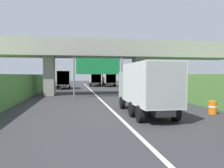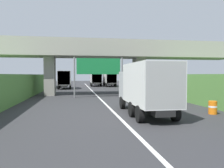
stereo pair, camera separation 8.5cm
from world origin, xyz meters
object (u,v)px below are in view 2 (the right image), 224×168
truck_black (109,78)px  truck_white (65,79)px  overhead_highway_sign (99,68)px  construction_barrel_4 (143,91)px  truck_red (96,78)px  construction_barrel_2 (177,99)px  truck_silver (145,86)px  construction_barrel_3 (157,94)px  construction_barrel_1 (213,107)px

truck_black → truck_white: size_ratio=1.00×
overhead_highway_sign → truck_white: bearing=105.5°
truck_black → truck_white: 11.99m
construction_barrel_4 → truck_red: bearing=101.5°
construction_barrel_2 → construction_barrel_4: (0.00, 10.32, 0.00)m
truck_silver → construction_barrel_4: truck_silver is taller
construction_barrel_2 → construction_barrel_3: 5.16m
overhead_highway_sign → truck_black: 24.85m
construction_barrel_3 → construction_barrel_4: 5.16m
truck_white → construction_barrel_2: 27.13m
truck_black → construction_barrel_1: bearing=-87.6°
construction_barrel_2 → construction_barrel_4: size_ratio=1.00×
overhead_highway_sign → construction_barrel_4: 7.79m
overhead_highway_sign → truck_white: size_ratio=0.81×
construction_barrel_3 → construction_barrel_4: (-0.03, 5.16, 0.00)m
truck_silver → construction_barrel_3: size_ratio=8.11×
overhead_highway_sign → truck_silver: bearing=-80.7°
truck_silver → construction_barrel_4: bearing=73.0°
construction_barrel_2 → construction_barrel_3: (0.03, 5.16, 0.00)m
truck_white → construction_barrel_3: (11.34, -19.46, -1.47)m
truck_silver → construction_barrel_4: size_ratio=8.11×
construction_barrel_1 → construction_barrel_2: size_ratio=1.00×
truck_white → construction_barrel_3: size_ratio=8.11×
construction_barrel_3 → construction_barrel_4: bearing=90.3°
truck_black → construction_barrel_3: truck_black is taller
overhead_highway_sign → construction_barrel_2: (6.50, -7.24, -2.99)m
construction_barrel_1 → construction_barrel_2: bearing=90.5°
truck_white → construction_barrel_4: size_ratio=8.11×
truck_red → construction_barrel_2: size_ratio=8.11×
construction_barrel_1 → construction_barrel_4: same height
overhead_highway_sign → construction_barrel_4: (6.50, 3.08, -2.99)m
truck_white → construction_barrel_1: bearing=-69.1°
truck_black → construction_barrel_1: size_ratio=8.11×
truck_silver → construction_barrel_2: truck_silver is taller
truck_black → construction_barrel_3: (1.54, -26.37, -1.47)m
overhead_highway_sign → truck_red: overhead_highway_sign is taller
truck_black → truck_white: (-9.81, -6.91, 0.00)m
truck_white → truck_red: 10.74m
truck_white → truck_red: (6.72, 8.38, 0.00)m
truck_white → construction_barrel_2: truck_white is taller
overhead_highway_sign → truck_silver: 12.09m
truck_black → truck_silver: bearing=-94.9°
truck_black → construction_barrel_1: (1.55, -36.69, -1.47)m
truck_silver → construction_barrel_2: bearing=45.2°
truck_silver → truck_white: bearing=103.0°
construction_barrel_1 → construction_barrel_2: 5.16m
truck_red → construction_barrel_4: bearing=-78.5°
truck_white → construction_barrel_3: truck_white is taller
truck_white → construction_barrel_2: (11.31, -24.62, -1.47)m
truck_black → construction_barrel_1: truck_black is taller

